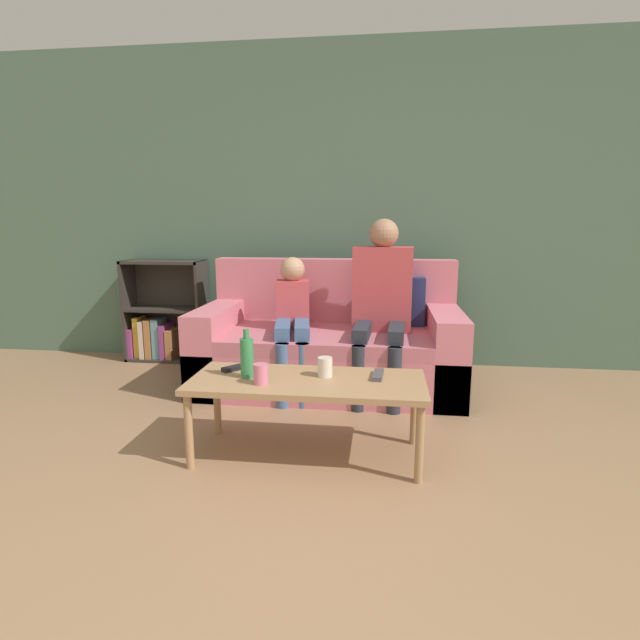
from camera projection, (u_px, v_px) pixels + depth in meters
ground_plane at (287, 608)px, 1.55m from camera, size 22.00×22.00×0.00m
wall_back at (352, 208)px, 4.11m from camera, size 12.00×0.06×2.60m
couch at (331, 346)px, 3.65m from camera, size 1.85×0.95×0.90m
bookshelf at (163, 320)px, 4.35m from camera, size 0.68×0.28×0.86m
coffee_table at (307, 387)px, 2.51m from camera, size 1.18×0.50×0.41m
person_adult at (382, 295)px, 3.45m from camera, size 0.42×0.66×1.21m
person_child at (293, 316)px, 3.50m from camera, size 0.33×0.67×0.94m
cup_near at (261, 374)px, 2.42m from camera, size 0.07×0.07×0.10m
cup_far at (325, 367)px, 2.54m from camera, size 0.08×0.08×0.10m
tv_remote_0 at (378, 375)px, 2.53m from camera, size 0.06×0.17×0.02m
tv_remote_1 at (237, 367)px, 2.66m from camera, size 0.14×0.16×0.02m
bottle at (247, 357)px, 2.51m from camera, size 0.07×0.07×0.25m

